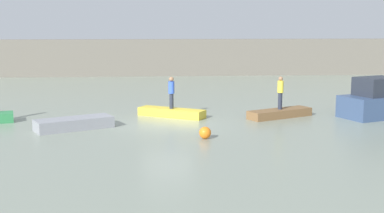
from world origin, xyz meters
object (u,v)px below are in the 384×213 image
object	(u,v)px
rowboat_grey	(74,124)
rowboat_yellow	(172,113)
person_yellow_shirt	(280,91)
person_blue_shirt	(171,91)
rowboat_brown	(280,113)
mooring_buoy	(205,133)

from	to	relation	value
rowboat_grey	rowboat_yellow	size ratio (longest dim) A/B	0.97
rowboat_yellow	person_yellow_shirt	size ratio (longest dim) A/B	2.11
person_blue_shirt	person_yellow_shirt	world-z (taller)	person_yellow_shirt
person_yellow_shirt	rowboat_brown	bearing A→B (deg)	-172.87
rowboat_yellow	rowboat_brown	world-z (taller)	rowboat_yellow
person_blue_shirt	mooring_buoy	size ratio (longest dim) A/B	3.24
person_yellow_shirt	person_blue_shirt	bearing A→B (deg)	173.54
person_blue_shirt	person_yellow_shirt	xyz separation A→B (m)	(5.78, -0.65, 0.01)
mooring_buoy	person_yellow_shirt	bearing A→B (deg)	47.02
mooring_buoy	rowboat_grey	bearing A→B (deg)	157.27
rowboat_brown	rowboat_yellow	bearing A→B (deg)	147.00
person_blue_shirt	person_yellow_shirt	size ratio (longest dim) A/B	0.98
person_yellow_shirt	mooring_buoy	bearing A→B (deg)	-132.98
rowboat_brown	person_blue_shirt	xyz separation A→B (m)	(-5.78, 0.65, 1.19)
person_yellow_shirt	mooring_buoy	world-z (taller)	person_yellow_shirt
rowboat_grey	rowboat_brown	xyz separation A→B (m)	(10.53, 2.31, -0.05)
rowboat_grey	mooring_buoy	distance (m)	6.53
rowboat_brown	rowboat_grey	bearing A→B (deg)	165.85
rowboat_brown	mooring_buoy	distance (m)	6.61
rowboat_yellow	person_blue_shirt	bearing A→B (deg)	0.00
rowboat_yellow	rowboat_brown	xyz separation A→B (m)	(5.78, -0.65, -0.00)
person_yellow_shirt	mooring_buoy	xyz separation A→B (m)	(-4.51, -4.84, -1.16)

